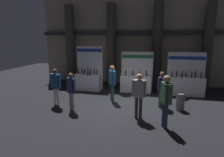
{
  "coord_description": "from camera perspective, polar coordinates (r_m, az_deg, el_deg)",
  "views": [
    {
      "loc": [
        1.39,
        -8.12,
        2.99
      ],
      "look_at": [
        -0.62,
        0.63,
        1.11
      ],
      "focal_mm": 30.52,
      "sensor_mm": 36.0,
      "label": 1
    }
  ],
  "objects": [
    {
      "name": "exhibitor_booth_1",
      "position": [
        10.93,
        7.2,
        -1.01
      ],
      "size": [
        1.8,
        0.66,
        2.26
      ],
      "color": "white",
      "rests_on": "ground_plane"
    },
    {
      "name": "visitor_3",
      "position": [
        6.58,
        15.86,
        -5.21
      ],
      "size": [
        0.38,
        0.56,
        1.83
      ],
      "rotation": [
        0.0,
        0.0,
        1.91
      ],
      "color": "navy",
      "rests_on": "ground_plane"
    },
    {
      "name": "hall_colonnade",
      "position": [
        12.68,
        6.76,
        11.45
      ],
      "size": [
        12.72,
        1.07,
        6.06
      ],
      "color": "tan",
      "rests_on": "ground_plane"
    },
    {
      "name": "trash_bin",
      "position": [
        8.62,
        19.77,
        -6.64
      ],
      "size": [
        0.35,
        0.35,
        0.72
      ],
      "color": "slate",
      "rests_on": "ground_plane"
    },
    {
      "name": "visitor_4",
      "position": [
        7.16,
        8.06,
        -4.17
      ],
      "size": [
        0.54,
        0.23,
        1.74
      ],
      "rotation": [
        0.0,
        0.0,
        6.22
      ],
      "color": "#47382D",
      "rests_on": "ground_plane"
    },
    {
      "name": "visitor_1",
      "position": [
        8.9,
        -16.54,
        -1.44
      ],
      "size": [
        0.58,
        0.41,
        1.68
      ],
      "rotation": [
        0.0,
        0.0,
        5.87
      ],
      "color": "silver",
      "rests_on": "ground_plane"
    },
    {
      "name": "visitor_0",
      "position": [
        9.12,
        0.06,
        -0.32
      ],
      "size": [
        0.43,
        0.57,
        1.75
      ],
      "rotation": [
        0.0,
        0.0,
        5.17
      ],
      "color": "#33563D",
      "rests_on": "ground_plane"
    },
    {
      "name": "exhibitor_booth_2",
      "position": [
        10.97,
        21.17,
        -1.58
      ],
      "size": [
        1.95,
        0.66,
        2.28
      ],
      "color": "white",
      "rests_on": "ground_plane"
    },
    {
      "name": "ground_plane",
      "position": [
        8.76,
        3.05,
        -8.12
      ],
      "size": [
        25.45,
        25.45,
        0.0
      ],
      "primitive_type": "plane",
      "color": "black"
    },
    {
      "name": "visitor_2",
      "position": [
        8.6,
        14.64,
        -2.41
      ],
      "size": [
        0.36,
        0.47,
        1.59
      ],
      "rotation": [
        0.0,
        0.0,
        1.05
      ],
      "color": "#33563D",
      "rests_on": "ground_plane"
    },
    {
      "name": "visitor_5",
      "position": [
        8.1,
        -12.13,
        -3.08
      ],
      "size": [
        0.43,
        0.36,
        1.62
      ],
      "rotation": [
        0.0,
        0.0,
        5.74
      ],
      "color": "#ADA393",
      "rests_on": "ground_plane"
    },
    {
      "name": "exhibitor_booth_0",
      "position": [
        11.34,
        -7.05,
        -0.34
      ],
      "size": [
        1.57,
        0.72,
        2.54
      ],
      "color": "white",
      "rests_on": "ground_plane"
    }
  ]
}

